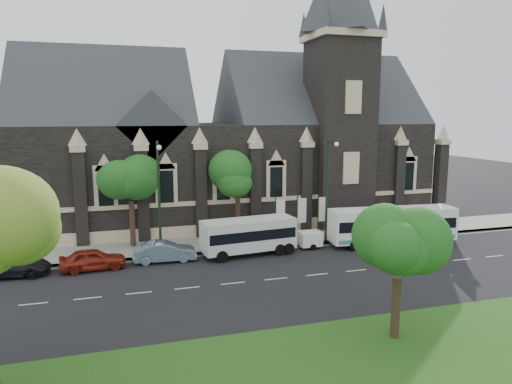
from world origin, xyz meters
name	(u,v)px	position (x,y,z in m)	size (l,w,h in m)	color
ground	(233,283)	(0.00, 0.00, 0.00)	(160.00, 160.00, 0.00)	black
sidewalk	(207,244)	(0.00, 9.50, 0.07)	(80.00, 5.00, 0.15)	gray
museum	(238,142)	(5.12, 18.78, 8.17)	(40.00, 17.70, 29.90)	black
tree_park_east	(400,246)	(6.18, -9.32, 4.62)	(3.40, 3.40, 6.28)	black
tree_walk_right	(239,174)	(3.21, 10.71, 5.82)	(4.08, 4.08, 7.80)	black
tree_walk_left	(133,179)	(-5.80, 10.70, 5.73)	(3.91, 3.91, 7.64)	black
street_lamp_near	(328,185)	(10.00, 7.09, 5.11)	(0.36, 1.88, 9.00)	black
street_lamp_mid	(159,192)	(-4.00, 7.09, 5.11)	(0.36, 1.88, 9.00)	black
banner_flag_left	(279,214)	(6.29, 9.00, 2.38)	(0.90, 0.10, 4.00)	black
banner_flag_center	(300,213)	(8.29, 9.00, 2.38)	(0.90, 0.10, 4.00)	black
banner_flag_right	(321,212)	(10.29, 9.00, 2.38)	(0.90, 0.10, 4.00)	black
tour_coach	(393,225)	(15.15, 5.15, 1.73)	(10.99, 3.35, 3.16)	white
shuttle_bus	(249,234)	(2.72, 5.87, 1.65)	(7.59, 3.28, 2.85)	silver
box_trailer	(310,239)	(8.06, 6.20, 0.79)	(2.61, 1.53, 1.39)	white
sedan	(165,252)	(-3.83, 5.94, 0.77)	(1.63, 4.67, 1.54)	#728DA5
car_far_red	(93,259)	(-8.93, 5.47, 0.77)	(1.82, 4.52, 1.54)	maroon
car_far_black	(13,266)	(-14.12, 5.64, 0.67)	(2.24, 4.85, 1.35)	black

